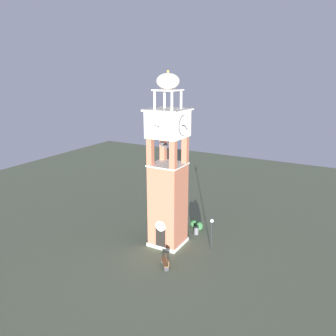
{
  "coord_description": "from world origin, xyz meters",
  "views": [
    {
      "loc": [
        15.54,
        -27.8,
        17.22
      ],
      "look_at": [
        0.0,
        0.0,
        8.15
      ],
      "focal_mm": 36.16,
      "sensor_mm": 36.0,
      "label": 1
    }
  ],
  "objects_px": {
    "park_bench": "(166,262)",
    "lamp_post": "(212,228)",
    "clock_tower": "(168,178)",
    "trash_bin": "(196,231)"
  },
  "relations": [
    {
      "from": "park_bench",
      "to": "lamp_post",
      "type": "height_order",
      "value": "lamp_post"
    },
    {
      "from": "clock_tower",
      "to": "lamp_post",
      "type": "relative_size",
      "value": 5.14
    },
    {
      "from": "park_bench",
      "to": "clock_tower",
      "type": "bearing_deg",
      "value": 116.31
    },
    {
      "from": "lamp_post",
      "to": "trash_bin",
      "type": "bearing_deg",
      "value": 137.89
    },
    {
      "from": "lamp_post",
      "to": "trash_bin",
      "type": "height_order",
      "value": "lamp_post"
    },
    {
      "from": "clock_tower",
      "to": "park_bench",
      "type": "bearing_deg",
      "value": -63.69
    },
    {
      "from": "park_bench",
      "to": "trash_bin",
      "type": "relative_size",
      "value": 1.86
    },
    {
      "from": "clock_tower",
      "to": "lamp_post",
      "type": "height_order",
      "value": "clock_tower"
    },
    {
      "from": "trash_bin",
      "to": "lamp_post",
      "type": "bearing_deg",
      "value": -42.11
    },
    {
      "from": "clock_tower",
      "to": "trash_bin",
      "type": "bearing_deg",
      "value": 61.93
    }
  ]
}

